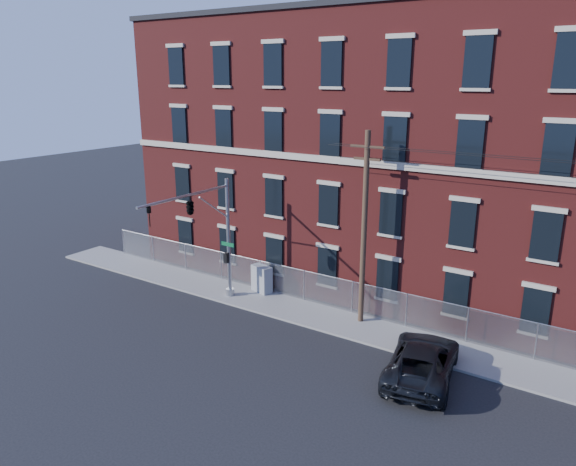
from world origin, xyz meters
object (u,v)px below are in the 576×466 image
at_px(utility_pole_near, 364,226).
at_px(utility_cabinet, 262,279).
at_px(traffic_signal_mast, 200,217).
at_px(pickup_truck, 422,360).

height_order(utility_pole_near, utility_cabinet, utility_pole_near).
relative_size(traffic_signal_mast, utility_cabinet, 4.32).
height_order(traffic_signal_mast, pickup_truck, traffic_signal_mast).
bearing_deg(utility_cabinet, utility_pole_near, 12.82).
bearing_deg(pickup_truck, traffic_signal_mast, -10.64).
relative_size(traffic_signal_mast, pickup_truck, 1.21).
bearing_deg(utility_cabinet, pickup_truck, -2.37).
distance_m(traffic_signal_mast, utility_cabinet, 6.00).
relative_size(utility_pole_near, utility_cabinet, 6.17).
xyz_separation_m(traffic_signal_mast, pickup_truck, (12.60, -0.00, -4.58)).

